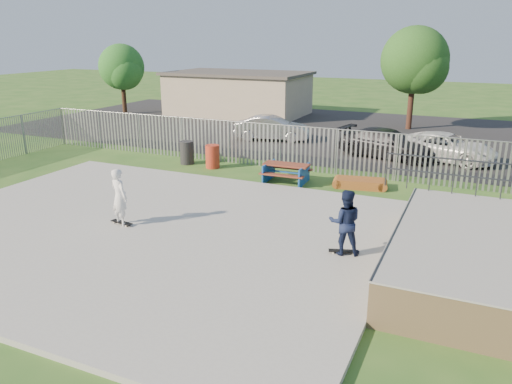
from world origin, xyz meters
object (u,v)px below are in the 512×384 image
at_px(car_silver, 272,128).
at_px(tree_mid, 415,60).
at_px(trash_bin_red, 213,157).
at_px(trash_bin_grey, 187,153).
at_px(tree_left, 122,67).
at_px(funbox, 360,183).
at_px(skater_white, 119,197).
at_px(car_dark, 387,144).
at_px(car_white, 446,147).
at_px(skater_navy, 345,222).
at_px(picnic_table, 286,173).

height_order(car_silver, tree_mid, tree_mid).
height_order(trash_bin_red, trash_bin_grey, trash_bin_grey).
xyz_separation_m(trash_bin_grey, tree_left, (-12.82, 11.59, 3.00)).
xyz_separation_m(funbox, skater_white, (-5.82, -7.52, 0.88)).
xyz_separation_m(car_dark, car_white, (2.70, 0.47, -0.03)).
bearing_deg(skater_white, car_dark, -95.34).
xyz_separation_m(funbox, skater_navy, (1.11, -6.80, 0.88)).
height_order(trash_bin_red, car_silver, car_silver).
bearing_deg(funbox, car_silver, 122.90).
bearing_deg(car_silver, picnic_table, -167.65).
relative_size(funbox, trash_bin_red, 1.80).
relative_size(car_white, tree_left, 0.91).
height_order(funbox, trash_bin_grey, trash_bin_grey).
relative_size(tree_mid, skater_white, 3.57).
relative_size(trash_bin_grey, car_silver, 0.26).
bearing_deg(tree_mid, car_silver, -133.65).
xyz_separation_m(trash_bin_red, car_dark, (6.93, 5.27, 0.19)).
relative_size(trash_bin_red, tree_mid, 0.16).
distance_m(tree_left, tree_mid, 21.21).
relative_size(trash_bin_grey, skater_navy, 0.60).
distance_m(car_silver, car_dark, 7.06).
height_order(car_dark, car_white, car_dark).
bearing_deg(trash_bin_red, car_white, 30.80).
relative_size(car_dark, skater_navy, 2.67).
distance_m(funbox, car_silver, 9.99).
relative_size(car_silver, tree_mid, 0.66).
xyz_separation_m(picnic_table, trash_bin_red, (-3.93, 0.83, 0.13)).
bearing_deg(tree_left, car_silver, -18.53).
bearing_deg(tree_left, skater_navy, -40.25).
height_order(trash_bin_grey, skater_navy, skater_navy).
bearing_deg(tree_mid, tree_left, -173.96).
bearing_deg(funbox, skater_white, -138.07).
distance_m(funbox, trash_bin_red, 6.92).
bearing_deg(trash_bin_red, tree_left, 140.56).
distance_m(trash_bin_grey, tree_left, 17.54).
bearing_deg(trash_bin_grey, skater_white, -72.34).
xyz_separation_m(car_dark, tree_mid, (-0.14, 8.71, 3.63)).
bearing_deg(picnic_table, trash_bin_grey, 167.42).
xyz_separation_m(skater_navy, skater_white, (-6.93, -0.72, 0.00)).
height_order(funbox, trash_bin_red, trash_bin_red).
bearing_deg(skater_white, tree_mid, -85.97).
distance_m(picnic_table, trash_bin_grey, 5.49).
height_order(car_silver, tree_left, tree_left).
relative_size(picnic_table, car_silver, 0.45).
distance_m(trash_bin_grey, car_white, 12.42).
bearing_deg(tree_mid, trash_bin_grey, -120.86).
xyz_separation_m(funbox, trash_bin_grey, (-8.37, 0.49, 0.37)).
distance_m(trash_bin_red, trash_bin_grey, 1.48).
relative_size(funbox, car_silver, 0.45).
relative_size(picnic_table, car_dark, 0.40).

